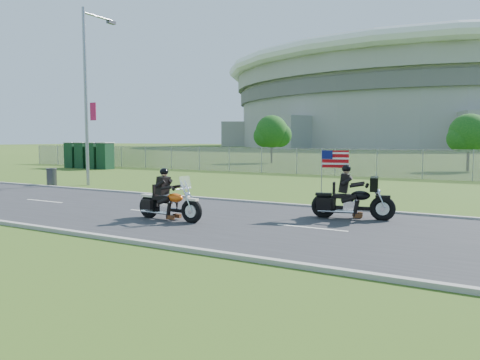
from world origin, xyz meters
The scene contains 16 objects.
ground centered at (0.00, 0.00, 0.00)m, with size 420.00×420.00×0.00m, color #2F4B17.
road centered at (0.00, 0.00, 0.02)m, with size 120.00×8.00×0.04m, color #28282B.
curb_north centered at (0.00, 4.05, 0.05)m, with size 120.00×0.18×0.12m, color #9E9B93.
curb_south centered at (0.00, -4.05, 0.05)m, with size 120.00×0.18×0.12m, color #9E9B93.
fence centered at (-5.00, 20.00, 1.00)m, with size 60.00×0.03×2.00m, color gray.
stadium centered at (-20.00, 170.00, 15.58)m, with size 140.40×140.40×29.20m.
streetlight centered at (-11.98, 6.22, 5.64)m, with size 0.90×2.46×10.00m.
porta_toilet_a centered at (-22.00, 17.00, 1.15)m, with size 1.10×1.10×2.30m, color #0F311A.
porta_toilet_b centered at (-23.40, 17.00, 1.15)m, with size 1.10×1.10×2.30m, color #0F311A.
porta_toilet_c centered at (-24.80, 17.00, 1.15)m, with size 1.10×1.10×2.30m, color #0F311A.
porta_toilet_d centered at (-26.20, 17.00, 1.15)m, with size 1.10×1.10×2.30m, color #0F311A.
tree_fence_near centered at (6.04, 30.04, 2.97)m, with size 3.52×3.28×4.75m.
tree_fence_mid centered at (-13.95, 34.04, 3.30)m, with size 3.96×3.69×5.30m.
motorcycle_lead centered at (-0.54, -1.00, 0.55)m, with size 2.57×0.65×1.73m.
motorcycle_follow centered at (4.56, 2.19, 0.62)m, with size 2.69×1.14×2.27m.
trash_can centered at (-13.69, 4.85, 0.48)m, with size 0.56×0.56×0.96m, color #36363B.
Camera 1 is at (8.96, -12.83, 2.65)m, focal length 35.00 mm.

